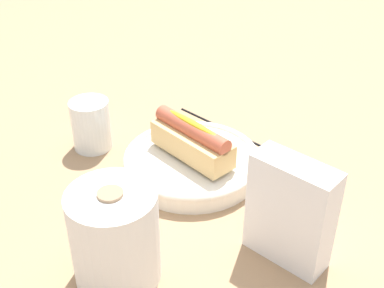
{
  "coord_description": "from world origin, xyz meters",
  "views": [
    {
      "loc": [
        -0.34,
        0.59,
        0.5
      ],
      "look_at": [
        0.01,
        0.01,
        0.05
      ],
      "focal_mm": 47.34,
      "sensor_mm": 36.0,
      "label": 1
    }
  ],
  "objects_px": {
    "serving_bowl": "(192,162)",
    "napkin_box": "(290,212)",
    "paper_towel_roll": "(115,237)",
    "hotdog_front": "(192,140)",
    "water_glass": "(91,126)",
    "chopstick_near": "(223,128)"
  },
  "relations": [
    {
      "from": "serving_bowl",
      "to": "chopstick_near",
      "type": "bearing_deg",
      "value": -82.34
    },
    {
      "from": "chopstick_near",
      "to": "serving_bowl",
      "type": "bearing_deg",
      "value": 110.36
    },
    {
      "from": "paper_towel_roll",
      "to": "serving_bowl",
      "type": "bearing_deg",
      "value": -81.76
    },
    {
      "from": "water_glass",
      "to": "paper_towel_roll",
      "type": "height_order",
      "value": "paper_towel_roll"
    },
    {
      "from": "water_glass",
      "to": "paper_towel_roll",
      "type": "bearing_deg",
      "value": 136.18
    },
    {
      "from": "serving_bowl",
      "to": "paper_towel_roll",
      "type": "relative_size",
      "value": 1.68
    },
    {
      "from": "serving_bowl",
      "to": "water_glass",
      "type": "height_order",
      "value": "water_glass"
    },
    {
      "from": "napkin_box",
      "to": "chopstick_near",
      "type": "distance_m",
      "value": 0.34
    },
    {
      "from": "paper_towel_roll",
      "to": "chopstick_near",
      "type": "bearing_deg",
      "value": -81.98
    },
    {
      "from": "napkin_box",
      "to": "chopstick_near",
      "type": "bearing_deg",
      "value": -36.93
    },
    {
      "from": "napkin_box",
      "to": "water_glass",
      "type": "bearing_deg",
      "value": 0.16
    },
    {
      "from": "hotdog_front",
      "to": "chopstick_near",
      "type": "distance_m",
      "value": 0.16
    },
    {
      "from": "hotdog_front",
      "to": "napkin_box",
      "type": "relative_size",
      "value": 1.05
    },
    {
      "from": "paper_towel_roll",
      "to": "water_glass",
      "type": "bearing_deg",
      "value": -43.82
    },
    {
      "from": "hotdog_front",
      "to": "water_glass",
      "type": "height_order",
      "value": "hotdog_front"
    },
    {
      "from": "hotdog_front",
      "to": "water_glass",
      "type": "xyz_separation_m",
      "value": [
        0.19,
        0.02,
        -0.02
      ]
    },
    {
      "from": "serving_bowl",
      "to": "hotdog_front",
      "type": "bearing_deg",
      "value": -3.58
    },
    {
      "from": "hotdog_front",
      "to": "water_glass",
      "type": "distance_m",
      "value": 0.19
    },
    {
      "from": "hotdog_front",
      "to": "napkin_box",
      "type": "height_order",
      "value": "napkin_box"
    },
    {
      "from": "serving_bowl",
      "to": "napkin_box",
      "type": "bearing_deg",
      "value": 154.14
    },
    {
      "from": "napkin_box",
      "to": "paper_towel_roll",
      "type": "bearing_deg",
      "value": 50.67
    },
    {
      "from": "serving_bowl",
      "to": "paper_towel_roll",
      "type": "xyz_separation_m",
      "value": [
        -0.04,
        0.24,
        0.05
      ]
    }
  ]
}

